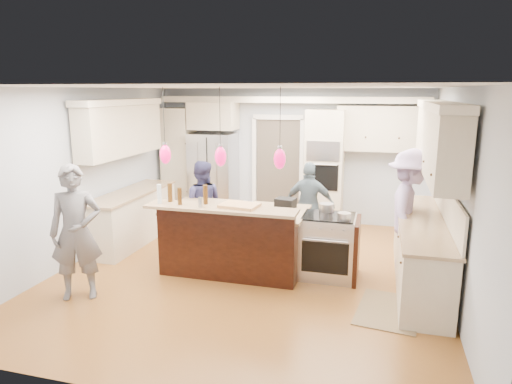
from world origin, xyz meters
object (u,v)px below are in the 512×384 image
Objects in this scene: island_range at (330,246)px; person_far_left at (201,205)px; person_bar_end at (76,233)px; refrigerator at (214,176)px; kitchen_island at (235,238)px.

island_range is 0.61× the size of person_far_left.
person_bar_end is at bearing -153.32° from island_range.
island_range is 0.52× the size of person_bar_end.
island_range is at bearing -42.59° from refrigerator.
island_range is at bearing 3.08° from kitchen_island.
person_bar_end is at bearing -138.56° from kitchen_island.
person_far_left reaches higher than kitchen_island.
refrigerator reaches higher than kitchen_island.
person_far_left is (-0.85, 0.78, 0.27)m from kitchen_island.
person_bar_end is 2.39m from person_far_left.
kitchen_island is 1.39× the size of person_far_left.
person_bar_end reaches higher than kitchen_island.
person_far_left is (-2.26, 0.70, 0.30)m from island_range.
person_bar_end reaches higher than person_far_left.
refrigerator reaches higher than person_bar_end.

